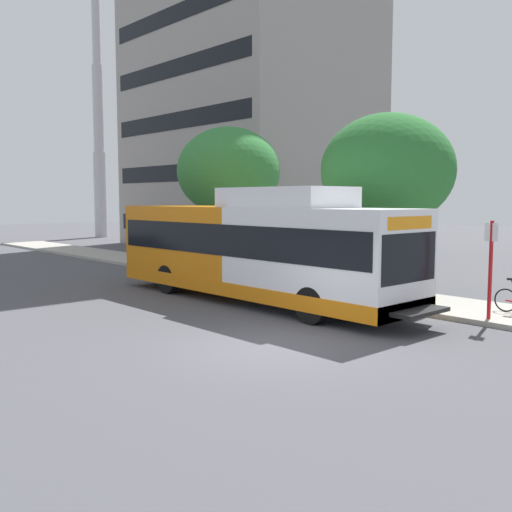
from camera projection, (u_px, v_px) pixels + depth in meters
ground_plane at (102, 300)px, 18.89m from camera, size 120.00×120.00×0.00m
sidewalk_curb at (295, 284)px, 22.09m from camera, size 3.00×56.00×0.14m
transit_bus at (254, 249)px, 18.50m from camera, size 2.58×12.25×3.65m
bus_stop_sign_pole at (491, 262)px, 15.16m from camera, size 0.10×0.36×2.60m
street_tree_near_stop at (387, 170)px, 19.77m from camera, size 4.54×4.54×6.07m
street_tree_mid_block at (229, 171)px, 26.24m from camera, size 4.69×4.69×6.41m
apartment_tower_backdrop at (248, 56)px, 40.66m from camera, size 12.22×15.58×26.61m
lattice_comm_tower at (98, 113)px, 49.27m from camera, size 1.10×1.10×31.57m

